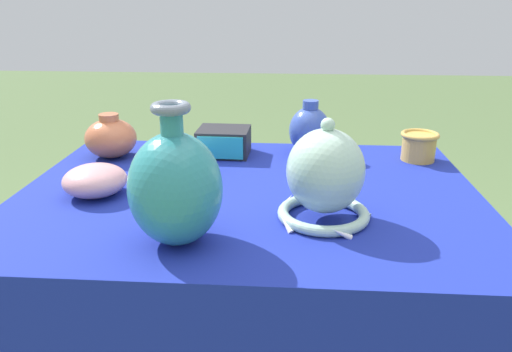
# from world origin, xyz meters

# --- Properties ---
(display_table) EXTENTS (1.04, 0.78, 0.77)m
(display_table) POSITION_xyz_m (0.00, -0.02, 0.69)
(display_table) COLOR olive
(display_table) RESTS_ON ground_plane
(vase_tall_bulbous) EXTENTS (0.17, 0.17, 0.25)m
(vase_tall_bulbous) POSITION_xyz_m (-0.11, -0.26, 0.88)
(vase_tall_bulbous) COLOR teal
(vase_tall_bulbous) RESTS_ON display_table
(vase_dome_bell) EXTENTS (0.19, 0.20, 0.21)m
(vase_dome_bell) POSITION_xyz_m (0.16, -0.14, 0.86)
(vase_dome_bell) COLOR #A8CCB7
(vase_dome_bell) RESTS_ON display_table
(mosaic_tile_box) EXTENTS (0.14, 0.13, 0.07)m
(mosaic_tile_box) POSITION_xyz_m (-0.09, 0.27, 0.81)
(mosaic_tile_box) COLOR #232328
(mosaic_tile_box) RESTS_ON display_table
(bowl_shallow_rose) EXTENTS (0.14, 0.14, 0.07)m
(bowl_shallow_rose) POSITION_xyz_m (-0.34, -0.05, 0.81)
(bowl_shallow_rose) COLOR #D19399
(bowl_shallow_rose) RESTS_ON display_table
(jar_round_terracotta) EXTENTS (0.14, 0.14, 0.12)m
(jar_round_terracotta) POSITION_xyz_m (-0.40, 0.23, 0.83)
(jar_round_terracotta) COLOR #BC6642
(jar_round_terracotta) RESTS_ON display_table
(cup_wide_ochre) EXTENTS (0.10, 0.10, 0.08)m
(cup_wide_ochre) POSITION_xyz_m (0.44, 0.26, 0.82)
(cup_wide_ochre) COLOR gold
(cup_wide_ochre) RESTS_ON display_table
(bowl_shallow_porcelain) EXTENTS (0.17, 0.17, 0.07)m
(bowl_shallow_porcelain) POSITION_xyz_m (-0.19, 0.08, 0.81)
(bowl_shallow_porcelain) COLOR white
(bowl_shallow_porcelain) RESTS_ON display_table
(jar_round_cobalt) EXTENTS (0.11, 0.11, 0.15)m
(jar_round_cobalt) POSITION_xyz_m (0.15, 0.30, 0.84)
(jar_round_cobalt) COLOR #3851A8
(jar_round_cobalt) RESTS_ON display_table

